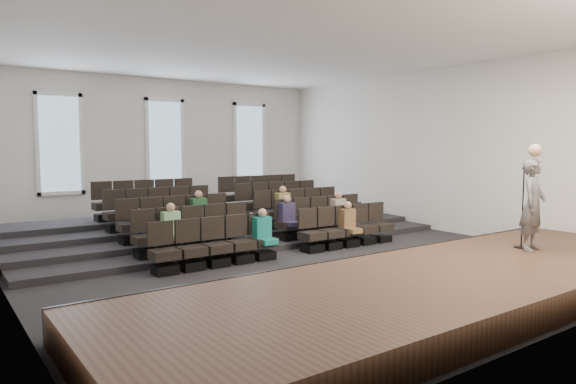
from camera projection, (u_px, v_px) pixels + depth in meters
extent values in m
plane|color=black|center=(275.00, 251.00, 12.82)|extent=(14.00, 14.00, 0.00)
cube|color=white|center=(274.00, 47.00, 12.39)|extent=(12.00, 14.00, 0.02)
cube|color=silver|center=(164.00, 150.00, 18.30)|extent=(12.00, 0.04, 5.00)
cube|color=silver|center=(565.00, 155.00, 6.92)|extent=(12.00, 0.04, 5.00)
cube|color=silver|center=(433.00, 150.00, 16.09)|extent=(0.04, 14.00, 5.00)
cube|color=#48311F|center=(443.00, 287.00, 8.67)|extent=(11.80, 3.60, 0.50)
cube|color=black|center=(369.00, 267.00, 10.10)|extent=(11.80, 0.06, 0.52)
cube|color=black|center=(229.00, 235.00, 14.70)|extent=(11.80, 4.80, 0.15)
cube|color=black|center=(221.00, 230.00, 15.12)|extent=(11.80, 3.75, 0.30)
cube|color=black|center=(212.00, 226.00, 15.54)|extent=(11.80, 2.70, 0.45)
cube|color=black|center=(205.00, 221.00, 15.96)|extent=(11.80, 1.65, 0.60)
cube|color=black|center=(165.00, 269.00, 10.52)|extent=(0.47, 0.43, 0.20)
cube|color=black|center=(165.00, 254.00, 10.49)|extent=(0.55, 0.50, 0.19)
cube|color=black|center=(160.00, 233.00, 10.63)|extent=(0.55, 0.08, 0.50)
cube|color=black|center=(192.00, 265.00, 10.87)|extent=(0.47, 0.43, 0.20)
cube|color=black|center=(192.00, 251.00, 10.84)|extent=(0.55, 0.50, 0.19)
cube|color=black|center=(187.00, 231.00, 10.98)|extent=(0.55, 0.08, 0.50)
cube|color=black|center=(217.00, 262.00, 11.22)|extent=(0.47, 0.43, 0.20)
cube|color=black|center=(217.00, 248.00, 11.19)|extent=(0.55, 0.50, 0.19)
cube|color=black|center=(212.00, 228.00, 11.32)|extent=(0.55, 0.08, 0.50)
cube|color=black|center=(241.00, 258.00, 11.56)|extent=(0.47, 0.43, 0.20)
cube|color=black|center=(241.00, 245.00, 11.54)|extent=(0.55, 0.50, 0.19)
cube|color=black|center=(236.00, 226.00, 11.67)|extent=(0.55, 0.08, 0.50)
cube|color=black|center=(263.00, 255.00, 11.91)|extent=(0.47, 0.43, 0.20)
cube|color=black|center=(263.00, 242.00, 11.88)|extent=(0.55, 0.50, 0.19)
cube|color=black|center=(258.00, 223.00, 12.02)|extent=(0.55, 0.08, 0.50)
cube|color=black|center=(312.00, 248.00, 12.75)|extent=(0.47, 0.43, 0.20)
cube|color=black|center=(312.00, 236.00, 12.72)|extent=(0.55, 0.50, 0.19)
cube|color=black|center=(307.00, 218.00, 12.86)|extent=(0.55, 0.08, 0.50)
cube|color=black|center=(331.00, 245.00, 13.10)|extent=(0.47, 0.43, 0.20)
cube|color=black|center=(331.00, 233.00, 13.07)|extent=(0.55, 0.50, 0.19)
cube|color=black|center=(326.00, 216.00, 13.20)|extent=(0.55, 0.08, 0.50)
cube|color=black|center=(348.00, 243.00, 13.44)|extent=(0.47, 0.43, 0.20)
cube|color=black|center=(348.00, 231.00, 13.42)|extent=(0.55, 0.50, 0.19)
cube|color=black|center=(343.00, 215.00, 13.55)|extent=(0.55, 0.08, 0.50)
cube|color=black|center=(365.00, 240.00, 13.79)|extent=(0.47, 0.43, 0.20)
cube|color=black|center=(365.00, 229.00, 13.76)|extent=(0.55, 0.50, 0.19)
cube|color=black|center=(360.00, 213.00, 13.90)|extent=(0.55, 0.08, 0.50)
cube|color=black|center=(381.00, 238.00, 14.14)|extent=(0.47, 0.43, 0.20)
cube|color=black|center=(381.00, 227.00, 14.11)|extent=(0.55, 0.50, 0.19)
cube|color=black|center=(375.00, 211.00, 14.25)|extent=(0.55, 0.08, 0.50)
cube|color=black|center=(146.00, 254.00, 11.36)|extent=(0.47, 0.43, 0.20)
cube|color=black|center=(146.00, 240.00, 11.33)|extent=(0.55, 0.50, 0.19)
cube|color=black|center=(142.00, 220.00, 11.47)|extent=(0.55, 0.08, 0.50)
cube|color=black|center=(172.00, 250.00, 11.71)|extent=(0.47, 0.43, 0.20)
cube|color=black|center=(172.00, 237.00, 11.68)|extent=(0.55, 0.50, 0.19)
cube|color=black|center=(168.00, 218.00, 11.81)|extent=(0.55, 0.08, 0.50)
cube|color=black|center=(196.00, 247.00, 12.05)|extent=(0.47, 0.43, 0.20)
cube|color=black|center=(196.00, 234.00, 12.03)|extent=(0.55, 0.50, 0.19)
cube|color=black|center=(192.00, 216.00, 12.16)|extent=(0.55, 0.08, 0.50)
cube|color=black|center=(219.00, 245.00, 12.40)|extent=(0.47, 0.43, 0.20)
cube|color=black|center=(219.00, 232.00, 12.37)|extent=(0.55, 0.50, 0.19)
cube|color=black|center=(214.00, 214.00, 12.51)|extent=(0.55, 0.08, 0.50)
cube|color=black|center=(240.00, 242.00, 12.75)|extent=(0.47, 0.43, 0.20)
cube|color=black|center=(240.00, 230.00, 12.72)|extent=(0.55, 0.50, 0.19)
cube|color=black|center=(236.00, 212.00, 12.86)|extent=(0.55, 0.08, 0.50)
cube|color=black|center=(288.00, 236.00, 13.59)|extent=(0.47, 0.43, 0.20)
cube|color=black|center=(288.00, 224.00, 13.56)|extent=(0.55, 0.50, 0.19)
cube|color=black|center=(283.00, 208.00, 13.69)|extent=(0.55, 0.08, 0.50)
cube|color=black|center=(306.00, 234.00, 13.93)|extent=(0.47, 0.43, 0.20)
cube|color=black|center=(306.00, 223.00, 13.91)|extent=(0.55, 0.50, 0.19)
cube|color=black|center=(301.00, 207.00, 14.04)|extent=(0.55, 0.08, 0.50)
cube|color=black|center=(323.00, 232.00, 14.28)|extent=(0.47, 0.43, 0.20)
cube|color=black|center=(323.00, 221.00, 14.26)|extent=(0.55, 0.50, 0.19)
cube|color=black|center=(318.00, 205.00, 14.39)|extent=(0.55, 0.08, 0.50)
cube|color=black|center=(339.00, 230.00, 14.63)|extent=(0.47, 0.43, 0.20)
cube|color=black|center=(339.00, 219.00, 14.60)|extent=(0.55, 0.50, 0.19)
cube|color=black|center=(334.00, 204.00, 14.74)|extent=(0.55, 0.08, 0.50)
cube|color=black|center=(355.00, 228.00, 14.98)|extent=(0.47, 0.43, 0.20)
cube|color=black|center=(355.00, 217.00, 14.95)|extent=(0.55, 0.50, 0.19)
cube|color=black|center=(350.00, 203.00, 15.08)|extent=(0.55, 0.08, 0.50)
cube|color=black|center=(131.00, 240.00, 12.20)|extent=(0.47, 0.42, 0.20)
cube|color=black|center=(130.00, 227.00, 12.17)|extent=(0.55, 0.50, 0.19)
cube|color=black|center=(127.00, 209.00, 12.30)|extent=(0.55, 0.08, 0.50)
cube|color=black|center=(155.00, 237.00, 12.54)|extent=(0.47, 0.42, 0.20)
cube|color=black|center=(155.00, 225.00, 12.52)|extent=(0.55, 0.50, 0.19)
cube|color=black|center=(151.00, 207.00, 12.65)|extent=(0.55, 0.08, 0.50)
cube|color=black|center=(178.00, 235.00, 12.89)|extent=(0.47, 0.42, 0.20)
cube|color=black|center=(178.00, 223.00, 12.86)|extent=(0.55, 0.50, 0.19)
cube|color=black|center=(174.00, 206.00, 13.00)|extent=(0.55, 0.08, 0.50)
cube|color=black|center=(200.00, 233.00, 13.24)|extent=(0.47, 0.42, 0.20)
cube|color=black|center=(199.00, 221.00, 13.21)|extent=(0.55, 0.50, 0.19)
cube|color=black|center=(196.00, 204.00, 13.35)|extent=(0.55, 0.08, 0.50)
cube|color=black|center=(220.00, 230.00, 13.59)|extent=(0.47, 0.42, 0.20)
cube|color=black|center=(220.00, 219.00, 13.56)|extent=(0.55, 0.50, 0.19)
cube|color=black|center=(216.00, 203.00, 13.69)|extent=(0.55, 0.08, 0.50)
cube|color=black|center=(266.00, 225.00, 14.43)|extent=(0.47, 0.42, 0.20)
cube|color=black|center=(266.00, 215.00, 14.40)|extent=(0.55, 0.50, 0.19)
cube|color=black|center=(262.00, 199.00, 14.53)|extent=(0.55, 0.08, 0.50)
cube|color=black|center=(284.00, 224.00, 14.77)|extent=(0.47, 0.42, 0.20)
cube|color=black|center=(284.00, 213.00, 14.75)|extent=(0.55, 0.50, 0.19)
cube|color=black|center=(279.00, 198.00, 14.88)|extent=(0.55, 0.08, 0.50)
cube|color=black|center=(300.00, 222.00, 15.12)|extent=(0.47, 0.42, 0.20)
cube|color=black|center=(300.00, 211.00, 15.09)|extent=(0.55, 0.50, 0.19)
cube|color=black|center=(296.00, 197.00, 15.23)|extent=(0.55, 0.08, 0.50)
cube|color=black|center=(316.00, 220.00, 15.47)|extent=(0.47, 0.42, 0.20)
cube|color=black|center=(316.00, 210.00, 15.44)|extent=(0.55, 0.50, 0.19)
cube|color=black|center=(312.00, 196.00, 15.57)|extent=(0.55, 0.08, 0.50)
cube|color=black|center=(331.00, 219.00, 15.82)|extent=(0.47, 0.42, 0.20)
cube|color=black|center=(331.00, 209.00, 15.79)|extent=(0.55, 0.50, 0.19)
cube|color=black|center=(327.00, 195.00, 15.92)|extent=(0.55, 0.08, 0.50)
cube|color=black|center=(117.00, 228.00, 13.03)|extent=(0.47, 0.42, 0.20)
cube|color=black|center=(116.00, 216.00, 13.01)|extent=(0.55, 0.50, 0.19)
cube|color=black|center=(113.00, 199.00, 13.14)|extent=(0.55, 0.08, 0.50)
cube|color=black|center=(140.00, 226.00, 13.38)|extent=(0.47, 0.42, 0.20)
cube|color=black|center=(140.00, 214.00, 13.35)|extent=(0.55, 0.50, 0.19)
cube|color=black|center=(136.00, 198.00, 13.49)|extent=(0.55, 0.08, 0.50)
cube|color=black|center=(162.00, 224.00, 13.73)|extent=(0.47, 0.42, 0.20)
cube|color=black|center=(162.00, 212.00, 13.70)|extent=(0.55, 0.50, 0.19)
cube|color=black|center=(158.00, 197.00, 13.84)|extent=(0.55, 0.08, 0.50)
cube|color=black|center=(183.00, 222.00, 14.08)|extent=(0.47, 0.42, 0.20)
cube|color=black|center=(182.00, 211.00, 14.05)|extent=(0.55, 0.50, 0.19)
cube|color=black|center=(179.00, 195.00, 14.18)|extent=(0.55, 0.08, 0.50)
cube|color=black|center=(203.00, 220.00, 14.42)|extent=(0.47, 0.42, 0.20)
cube|color=black|center=(202.00, 209.00, 14.40)|extent=(0.55, 0.50, 0.19)
cube|color=black|center=(199.00, 194.00, 14.53)|extent=(0.55, 0.08, 0.50)
cube|color=black|center=(247.00, 216.00, 15.26)|extent=(0.47, 0.42, 0.20)
cube|color=black|center=(247.00, 206.00, 15.24)|extent=(0.55, 0.50, 0.19)
cube|color=black|center=(243.00, 192.00, 15.37)|extent=(0.55, 0.08, 0.50)
cube|color=black|center=(264.00, 215.00, 15.61)|extent=(0.47, 0.42, 0.20)
cube|color=black|center=(264.00, 204.00, 15.58)|extent=(0.55, 0.50, 0.19)
cube|color=black|center=(260.00, 191.00, 15.72)|extent=(0.55, 0.08, 0.50)
cube|color=black|center=(280.00, 213.00, 15.96)|extent=(0.47, 0.42, 0.20)
cube|color=black|center=(280.00, 203.00, 15.93)|extent=(0.55, 0.50, 0.19)
cube|color=black|center=(276.00, 190.00, 16.07)|extent=(0.55, 0.08, 0.50)
cube|color=black|center=(295.00, 212.00, 16.31)|extent=(0.47, 0.42, 0.20)
cube|color=black|center=(295.00, 202.00, 16.28)|extent=(0.55, 0.50, 0.19)
cube|color=black|center=(292.00, 189.00, 16.41)|extent=(0.55, 0.08, 0.50)
cube|color=black|center=(310.00, 210.00, 16.65)|extent=(0.47, 0.42, 0.20)
cube|color=black|center=(310.00, 201.00, 16.63)|extent=(0.55, 0.50, 0.19)
cube|color=black|center=(306.00, 188.00, 16.76)|extent=(0.55, 0.08, 0.50)
cube|color=black|center=(105.00, 218.00, 13.87)|extent=(0.47, 0.42, 0.20)
cube|color=black|center=(104.00, 206.00, 13.85)|extent=(0.55, 0.50, 0.19)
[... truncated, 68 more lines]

